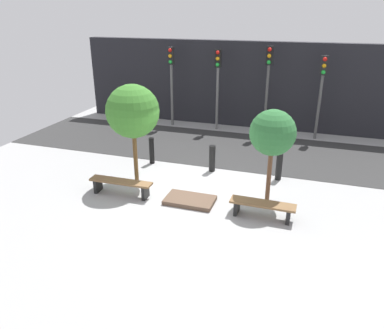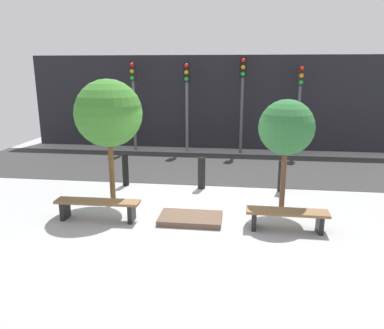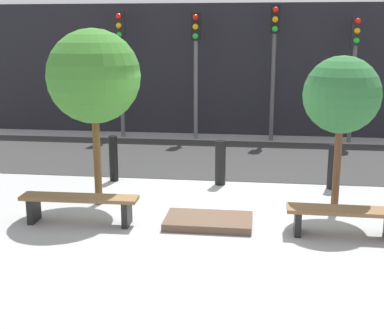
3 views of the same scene
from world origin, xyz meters
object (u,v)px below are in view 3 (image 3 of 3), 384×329
bench_right (344,216)px  bollard_center (333,167)px  tree_behind_left_bench (94,77)px  traffic_light_west (120,52)px  planter_bed (209,221)px  bollard_far_left (114,159)px  bench_left (79,203)px  bollard_left (220,163)px  traffic_light_mid_east (274,49)px  tree_behind_right_bench (342,96)px  traffic_light_mid_west (196,53)px  traffic_light_east (355,57)px

bench_right → bollard_center: bollard_center is taller
tree_behind_left_bench → traffic_light_west: size_ratio=0.87×
bollard_center → traffic_light_west: traffic_light_west is taller
planter_bed → bollard_far_left: 3.38m
bench_left → bollard_center: bollard_center is taller
bollard_left → traffic_light_mid_east: traffic_light_mid_east is taller
tree_behind_right_bench → bollard_far_left: bearing=160.3°
bollard_far_left → traffic_light_mid_east: size_ratio=0.25×
traffic_light_west → traffic_light_mid_east: (4.48, 0.00, 0.10)m
bollard_left → traffic_light_west: (-3.36, 4.86, 2.08)m
bench_left → bench_right: bench_left is taller
bollard_far_left → traffic_light_west: bearing=102.4°
bollard_far_left → planter_bed: bearing=-46.9°
bollard_far_left → traffic_light_west: (-1.07, 4.86, 2.05)m
traffic_light_mid_west → planter_bed: bearing=-81.3°
traffic_light_west → traffic_light_mid_west: bearing=-0.0°
bollard_center → traffic_light_mid_east: traffic_light_mid_east is taller
bench_right → bollard_far_left: size_ratio=1.81×
planter_bed → tree_behind_left_bench: bearing=158.2°
tree_behind_right_bench → traffic_light_mid_east: size_ratio=0.72×
traffic_light_mid_west → bollard_far_left: bearing=-103.6°
tree_behind_right_bench → bollard_left: tree_behind_right_bench is taller
tree_behind_left_bench → traffic_light_east: (5.50, 6.45, 0.10)m
tree_behind_right_bench → bollard_left: 3.12m
traffic_light_mid_east → tree_behind_left_bench: bearing=-116.8°
bench_left → bollard_far_left: (-0.15, 2.65, 0.14)m
bench_left → traffic_light_mid_east: (3.26, 7.51, 2.30)m
bench_left → traffic_light_mid_east: traffic_light_mid_east is taller
traffic_light_east → bench_left: bearing=-126.2°
tree_behind_left_bench → tree_behind_right_bench: size_ratio=1.16×
bench_right → traffic_light_mid_west: size_ratio=0.49×
bollard_center → traffic_light_east: bearing=77.6°
planter_bed → bollard_far_left: size_ratio=1.47×
tree_behind_left_bench → traffic_light_mid_east: 7.23m
tree_behind_right_bench → bench_left: bearing=-166.1°
tree_behind_left_bench → bollard_center: tree_behind_left_bench is taller
bollard_center → traffic_light_west: (-5.65, 4.86, 2.08)m
bench_right → tree_behind_right_bench: bearing=91.0°
bench_right → traffic_light_west: 9.57m
planter_bed → traffic_light_mid_west: size_ratio=0.40×
planter_bed → tree_behind_left_bench: size_ratio=0.45×
tree_behind_right_bench → bollard_far_left: tree_behind_right_bench is taller
traffic_light_west → traffic_light_mid_east: traffic_light_mid_east is taller
tree_behind_right_bench → traffic_light_mid_west: traffic_light_mid_west is taller
traffic_light_mid_east → traffic_light_east: (2.24, -0.00, -0.20)m
bollard_center → traffic_light_mid_west: bearing=125.1°
traffic_light_east → bollard_left: bearing=-124.6°
planter_bed → bollard_left: size_ratio=1.54×
bollard_left → bollard_center: size_ratio=1.02×
planter_bed → bollard_center: bearing=46.9°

